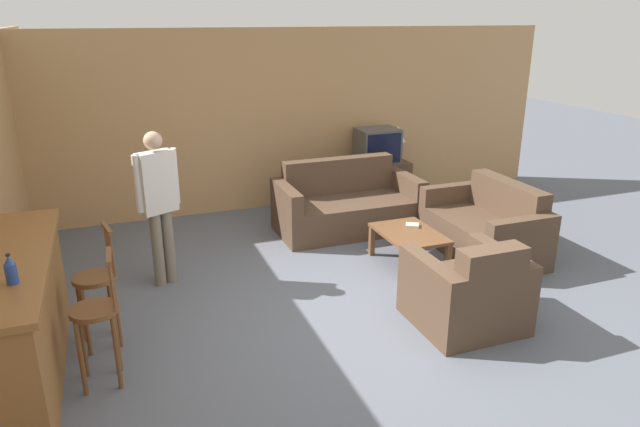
# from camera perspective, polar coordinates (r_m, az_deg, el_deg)

# --- Properties ---
(ground_plane) EXTENTS (24.00, 24.00, 0.00)m
(ground_plane) POSITION_cam_1_polar(r_m,az_deg,el_deg) (5.52, 4.64, -10.76)
(ground_plane) COLOR #565B66
(wall_back) EXTENTS (9.40, 0.08, 2.60)m
(wall_back) POSITION_cam_1_polar(r_m,az_deg,el_deg) (8.43, -6.00, 9.19)
(wall_back) COLOR tan
(wall_back) RESTS_ON ground_plane
(bar_counter) EXTENTS (0.55, 2.26, 1.04)m
(bar_counter) POSITION_cam_1_polar(r_m,az_deg,el_deg) (5.06, -27.61, -9.28)
(bar_counter) COLOR brown
(bar_counter) RESTS_ON ground_plane
(bar_chair_near) EXTENTS (0.37, 0.37, 1.08)m
(bar_chair_near) POSITION_cam_1_polar(r_m,az_deg,el_deg) (4.73, -21.36, -9.83)
(bar_chair_near) COLOR brown
(bar_chair_near) RESTS_ON ground_plane
(bar_chair_mid) EXTENTS (0.42, 0.42, 1.08)m
(bar_chair_mid) POSITION_cam_1_polar(r_m,az_deg,el_deg) (5.27, -21.39, -6.79)
(bar_chair_mid) COLOR brown
(bar_chair_mid) RESTS_ON ground_plane
(couch_far) EXTENTS (1.88, 0.95, 0.92)m
(couch_far) POSITION_cam_1_polar(r_m,az_deg,el_deg) (7.68, 2.63, 0.73)
(couch_far) COLOR #4C3828
(couch_far) RESTS_ON ground_plane
(armchair_near) EXTENTS (0.93, 0.90, 0.89)m
(armchair_near) POSITION_cam_1_polar(r_m,az_deg,el_deg) (5.48, 14.52, -7.75)
(armchair_near) COLOR #4C3828
(armchair_near) RESTS_ON ground_plane
(loveseat_right) EXTENTS (0.88, 1.55, 0.88)m
(loveseat_right) POSITION_cam_1_polar(r_m,az_deg,el_deg) (7.18, 16.25, -1.43)
(loveseat_right) COLOR #4C3828
(loveseat_right) RESTS_ON ground_plane
(coffee_table) EXTENTS (0.63, 0.89, 0.40)m
(coffee_table) POSITION_cam_1_polar(r_m,az_deg,el_deg) (6.63, 8.90, -2.33)
(coffee_table) COLOR brown
(coffee_table) RESTS_ON ground_plane
(tv_unit) EXTENTS (0.96, 0.54, 0.63)m
(tv_unit) POSITION_cam_1_polar(r_m,az_deg,el_deg) (8.87, 5.63, 3.16)
(tv_unit) COLOR #513823
(tv_unit) RESTS_ON ground_plane
(tv) EXTENTS (0.61, 0.48, 0.52)m
(tv) POSITION_cam_1_polar(r_m,az_deg,el_deg) (8.72, 5.76, 6.77)
(tv) COLOR #4C4C4C
(tv) RESTS_ON tv_unit
(bottle) EXTENTS (0.08, 0.08, 0.22)m
(bottle) POSITION_cam_1_polar(r_m,az_deg,el_deg) (4.35, -28.53, -5.01)
(bottle) COLOR #234293
(bottle) RESTS_ON bar_counter
(book_on_table) EXTENTS (0.20, 0.19, 0.03)m
(book_on_table) POSITION_cam_1_polar(r_m,az_deg,el_deg) (6.78, 9.21, -1.17)
(book_on_table) COLOR #B7AD99
(book_on_table) RESTS_ON coffee_table
(table_lamp) EXTENTS (0.23, 0.23, 0.54)m
(table_lamp) POSITION_cam_1_polar(r_m,az_deg,el_deg) (8.85, 7.80, 7.78)
(table_lamp) COLOR brown
(table_lamp) RESTS_ON tv_unit
(person_by_window) EXTENTS (0.46, 0.30, 1.66)m
(person_by_window) POSITION_cam_1_polar(r_m,az_deg,el_deg) (6.13, -15.85, 1.37)
(person_by_window) COLOR #756B5B
(person_by_window) RESTS_ON ground_plane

